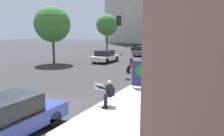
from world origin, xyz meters
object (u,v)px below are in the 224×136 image
(car_on_road_distant, at_px, (140,47))
(street_tree_near_curb, at_px, (52,24))
(pedestrian_behind, at_px, (158,73))
(seated_protester, at_px, (108,92))
(city_bus_on_road, at_px, (159,40))
(street_tree_midblock, at_px, (107,25))
(car_on_road_nearest, at_px, (105,56))
(motorcycle_on_road, at_px, (131,66))
(traffic_light_pole, at_px, (137,32))
(parked_car_curbside, at_px, (9,117))
(car_on_road_midblock, at_px, (143,51))
(protest_banner, at_px, (147,75))

(car_on_road_distant, relative_size, street_tree_near_curb, 0.70)
(pedestrian_behind, bearing_deg, car_on_road_distant, 133.23)
(seated_protester, distance_m, car_on_road_distant, 31.04)
(city_bus_on_road, bearing_deg, street_tree_midblock, -108.71)
(car_on_road_nearest, distance_m, car_on_road_distant, 15.67)
(car_on_road_distant, bearing_deg, street_tree_near_curb, -100.84)
(pedestrian_behind, height_order, motorcycle_on_road, pedestrian_behind)
(car_on_road_nearest, distance_m, street_tree_midblock, 12.34)
(seated_protester, bearing_deg, motorcycle_on_road, 126.81)
(pedestrian_behind, bearing_deg, traffic_light_pole, 151.26)
(seated_protester, distance_m, car_on_road_nearest, 16.10)
(traffic_light_pole, distance_m, street_tree_near_curb, 11.60)
(seated_protester, distance_m, parked_car_curbside, 4.46)
(parked_car_curbside, relative_size, car_on_road_distant, 0.90)
(seated_protester, relative_size, car_on_road_distant, 0.27)
(street_tree_near_curb, bearing_deg, city_bus_on_road, 80.82)
(traffic_light_pole, xyz_separation_m, car_on_road_nearest, (-6.36, 6.24, -2.93))
(seated_protester, xyz_separation_m, motorcycle_on_road, (-2.69, 9.68, -0.26))
(car_on_road_midblock, distance_m, city_bus_on_road, 16.65)
(parked_car_curbside, bearing_deg, protest_banner, 72.85)
(seated_protester, bearing_deg, parked_car_curbside, -91.61)
(traffic_light_pole, xyz_separation_m, street_tree_near_curb, (-11.24, 2.72, 0.83))
(motorcycle_on_road, distance_m, street_tree_midblock, 18.58)
(pedestrian_behind, bearing_deg, street_tree_near_curb, 178.40)
(traffic_light_pole, distance_m, motorcycle_on_road, 3.82)
(street_tree_midblock, bearing_deg, city_bus_on_road, 71.29)
(seated_protester, height_order, car_on_road_midblock, car_on_road_midblock)
(motorcycle_on_road, bearing_deg, street_tree_midblock, 125.37)
(city_bus_on_road, height_order, motorcycle_on_road, city_bus_on_road)
(seated_protester, xyz_separation_m, car_on_road_midblock, (-6.15, 23.01, -0.07))
(street_tree_near_curb, bearing_deg, motorcycle_on_road, -4.91)
(protest_banner, relative_size, traffic_light_pole, 0.42)
(protest_banner, distance_m, street_tree_midblock, 25.12)
(pedestrian_behind, relative_size, street_tree_midblock, 0.27)
(city_bus_on_road, xyz_separation_m, street_tree_midblock, (-5.11, -15.08, 2.93))
(car_on_road_nearest, relative_size, car_on_road_midblock, 0.90)
(seated_protester, height_order, car_on_road_nearest, car_on_road_nearest)
(car_on_road_distant, height_order, street_tree_near_curb, street_tree_near_curb)
(motorcycle_on_road, bearing_deg, seated_protester, -74.48)
(car_on_road_midblock, relative_size, car_on_road_distant, 1.00)
(protest_banner, relative_size, street_tree_near_curb, 0.33)
(car_on_road_distant, xyz_separation_m, street_tree_midblock, (-4.09, -5.25, 4.02))
(seated_protester, bearing_deg, city_bus_on_road, 122.81)
(car_on_road_midblock, bearing_deg, traffic_light_pole, -72.93)
(pedestrian_behind, relative_size, parked_car_curbside, 0.43)
(city_bus_on_road, relative_size, street_tree_near_curb, 1.62)
(seated_protester, xyz_separation_m, parked_car_curbside, (-1.74, -4.11, -0.08))
(pedestrian_behind, xyz_separation_m, parked_car_curbside, (-2.82, -8.89, -0.31))
(protest_banner, height_order, car_on_road_midblock, protest_banner)
(city_bus_on_road, bearing_deg, motorcycle_on_road, -79.81)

